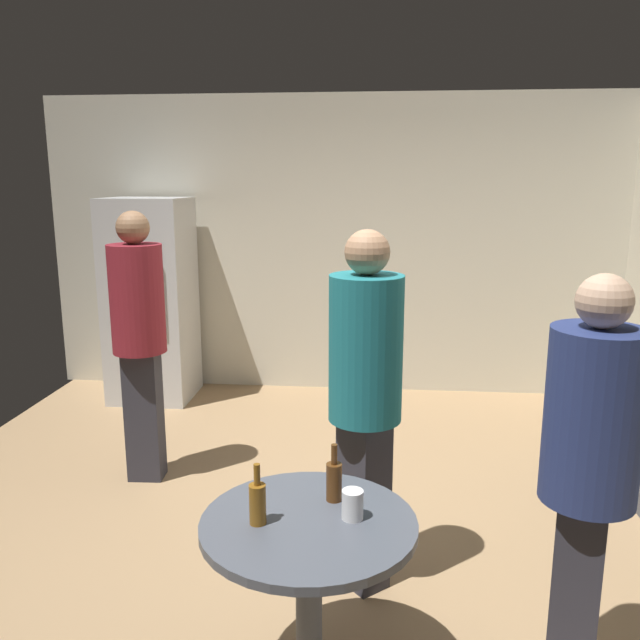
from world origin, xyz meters
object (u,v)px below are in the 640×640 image
object	(u,v)px
foreground_table	(309,546)
person_in_teal_shirt	(365,385)
beer_bottle_amber	(257,502)
plastic_cup_white	(353,505)
refrigerator	(151,300)
person_in_maroon_shirt	(139,326)
person_in_navy_shirt	(589,461)
beer_bottle_brown	(334,480)

from	to	relation	value
foreground_table	person_in_teal_shirt	world-z (taller)	person_in_teal_shirt
beer_bottle_amber	person_in_teal_shirt	xyz separation A→B (m)	(0.37, 0.76, 0.20)
foreground_table	plastic_cup_white	size ratio (longest dim) A/B	7.27
refrigerator	plastic_cup_white	world-z (taller)	refrigerator
person_in_maroon_shirt	beer_bottle_amber	bearing A→B (deg)	28.86
beer_bottle_amber	person_in_teal_shirt	bearing A→B (deg)	64.25
refrigerator	person_in_navy_shirt	world-z (taller)	refrigerator
refrigerator	beer_bottle_amber	size ratio (longest dim) A/B	7.83
refrigerator	plastic_cup_white	size ratio (longest dim) A/B	16.36
beer_bottle_brown	person_in_navy_shirt	size ratio (longest dim) A/B	0.14
beer_bottle_amber	person_in_maroon_shirt	xyz separation A→B (m)	(-1.10, 1.79, 0.22)
beer_bottle_amber	plastic_cup_white	world-z (taller)	beer_bottle_amber
plastic_cup_white	foreground_table	bearing A→B (deg)	-170.25
foreground_table	plastic_cup_white	bearing A→B (deg)	9.75
person_in_navy_shirt	person_in_maroon_shirt	bearing A→B (deg)	-14.57
beer_bottle_amber	foreground_table	bearing A→B (deg)	11.94
foreground_table	person_in_navy_shirt	world-z (taller)	person_in_navy_shirt
plastic_cup_white	person_in_maroon_shirt	bearing A→B (deg)	129.95
person_in_navy_shirt	beer_bottle_brown	bearing A→B (deg)	17.91
plastic_cup_white	person_in_maroon_shirt	xyz separation A→B (m)	(-1.44, 1.72, 0.25)
beer_bottle_amber	person_in_navy_shirt	distance (m)	1.21
person_in_teal_shirt	person_in_maroon_shirt	bearing A→B (deg)	-76.84
foreground_table	person_in_navy_shirt	distance (m)	1.07
beer_bottle_amber	person_in_maroon_shirt	world-z (taller)	person_in_maroon_shirt
person_in_teal_shirt	person_in_maroon_shirt	world-z (taller)	person_in_maroon_shirt
foreground_table	person_in_navy_shirt	size ratio (longest dim) A/B	0.49
foreground_table	beer_bottle_amber	size ratio (longest dim) A/B	3.48
refrigerator	foreground_table	distance (m)	3.82
person_in_navy_shirt	foreground_table	bearing A→B (deg)	27.23
person_in_teal_shirt	person_in_maroon_shirt	xyz separation A→B (m)	(-1.47, 1.03, 0.02)
plastic_cup_white	person_in_maroon_shirt	distance (m)	2.26
beer_bottle_amber	person_in_navy_shirt	size ratio (longest dim) A/B	0.14
beer_bottle_amber	person_in_maroon_shirt	size ratio (longest dim) A/B	0.13
beer_bottle_brown	person_in_navy_shirt	world-z (taller)	person_in_navy_shirt
foreground_table	person_in_maroon_shirt	bearing A→B (deg)	126.26
beer_bottle_amber	person_in_navy_shirt	bearing A→B (deg)	7.10
foreground_table	person_in_teal_shirt	xyz separation A→B (m)	(0.18, 0.72, 0.39)
beer_bottle_brown	beer_bottle_amber	bearing A→B (deg)	-142.95
refrigerator	person_in_navy_shirt	size ratio (longest dim) A/B	1.10
beer_bottle_brown	plastic_cup_white	distance (m)	0.16
person_in_teal_shirt	person_in_maroon_shirt	size ratio (longest dim) A/B	0.98
foreground_table	beer_bottle_amber	bearing A→B (deg)	-168.06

